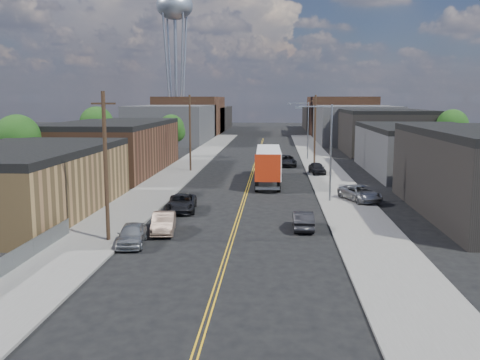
# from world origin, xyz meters

# --- Properties ---
(ground) EXTENTS (260.00, 260.00, 0.00)m
(ground) POSITION_xyz_m (0.00, 60.00, 0.00)
(ground) COLOR black
(ground) RESTS_ON ground
(centerline) EXTENTS (0.32, 120.00, 0.01)m
(centerline) POSITION_xyz_m (0.00, 45.00, 0.01)
(centerline) COLOR gold
(centerline) RESTS_ON ground
(sidewalk_left) EXTENTS (5.00, 140.00, 0.15)m
(sidewalk_left) POSITION_xyz_m (-9.50, 45.00, 0.07)
(sidewalk_left) COLOR slate
(sidewalk_left) RESTS_ON ground
(sidewalk_right) EXTENTS (5.00, 140.00, 0.15)m
(sidewalk_right) POSITION_xyz_m (9.50, 45.00, 0.07)
(sidewalk_right) COLOR slate
(sidewalk_right) RESTS_ON ground
(warehouse_tan) EXTENTS (12.00, 22.00, 5.60)m
(warehouse_tan) POSITION_xyz_m (-18.00, 18.00, 2.80)
(warehouse_tan) COLOR olive
(warehouse_tan) RESTS_ON ground
(warehouse_brown) EXTENTS (12.00, 26.00, 6.60)m
(warehouse_brown) POSITION_xyz_m (-18.00, 44.00, 3.30)
(warehouse_brown) COLOR #543421
(warehouse_brown) RESTS_ON ground
(industrial_right_b) EXTENTS (14.00, 24.00, 6.10)m
(industrial_right_b) POSITION_xyz_m (22.00, 46.00, 3.05)
(industrial_right_b) COLOR #343336
(industrial_right_b) RESTS_ON ground
(industrial_right_c) EXTENTS (14.00, 22.00, 7.60)m
(industrial_right_c) POSITION_xyz_m (22.00, 72.00, 3.80)
(industrial_right_c) COLOR black
(industrial_right_c) RESTS_ON ground
(skyline_left_a) EXTENTS (16.00, 30.00, 8.00)m
(skyline_left_a) POSITION_xyz_m (-20.00, 95.00, 4.00)
(skyline_left_a) COLOR #343336
(skyline_left_a) RESTS_ON ground
(skyline_right_a) EXTENTS (16.00, 30.00, 8.00)m
(skyline_right_a) POSITION_xyz_m (20.00, 95.00, 4.00)
(skyline_right_a) COLOR #343336
(skyline_right_a) RESTS_ON ground
(skyline_left_b) EXTENTS (16.00, 26.00, 10.00)m
(skyline_left_b) POSITION_xyz_m (-20.00, 120.00, 5.00)
(skyline_left_b) COLOR #543421
(skyline_left_b) RESTS_ON ground
(skyline_right_b) EXTENTS (16.00, 26.00, 10.00)m
(skyline_right_b) POSITION_xyz_m (20.00, 120.00, 5.00)
(skyline_right_b) COLOR #543421
(skyline_right_b) RESTS_ON ground
(skyline_left_c) EXTENTS (16.00, 40.00, 7.00)m
(skyline_left_c) POSITION_xyz_m (-20.00, 140.00, 3.50)
(skyline_left_c) COLOR black
(skyline_left_c) RESTS_ON ground
(skyline_right_c) EXTENTS (16.00, 40.00, 7.00)m
(skyline_right_c) POSITION_xyz_m (20.00, 140.00, 3.50)
(skyline_right_c) COLOR black
(skyline_right_c) RESTS_ON ground
(water_tower) EXTENTS (9.00, 9.00, 36.90)m
(water_tower) POSITION_xyz_m (-22.00, 110.00, 30.65)
(water_tower) COLOR gray
(water_tower) RESTS_ON ground
(streetlight_near) EXTENTS (3.39, 0.25, 9.00)m
(streetlight_near) POSITION_xyz_m (7.60, 25.00, 5.33)
(streetlight_near) COLOR gray
(streetlight_near) RESTS_ON ground
(streetlight_far) EXTENTS (3.39, 0.25, 9.00)m
(streetlight_far) POSITION_xyz_m (7.60, 60.00, 5.33)
(streetlight_far) COLOR gray
(streetlight_far) RESTS_ON ground
(utility_pole_left_near) EXTENTS (1.60, 0.26, 10.00)m
(utility_pole_left_near) POSITION_xyz_m (-8.20, 10.00, 5.14)
(utility_pole_left_near) COLOR black
(utility_pole_left_near) RESTS_ON ground
(utility_pole_left_far) EXTENTS (1.60, 0.26, 10.00)m
(utility_pole_left_far) POSITION_xyz_m (-8.20, 45.00, 5.14)
(utility_pole_left_far) COLOR black
(utility_pole_left_far) RESTS_ON ground
(utility_pole_right) EXTENTS (1.60, 0.26, 10.00)m
(utility_pole_right) POSITION_xyz_m (8.20, 48.00, 5.14)
(utility_pole_right) COLOR black
(utility_pole_right) RESTS_ON ground
(chainlink_fence) EXTENTS (0.05, 16.00, 1.22)m
(chainlink_fence) POSITION_xyz_m (-11.50, 3.50, 0.66)
(chainlink_fence) COLOR slate
(chainlink_fence) RESTS_ON ground
(tree_left_near) EXTENTS (4.85, 4.76, 7.91)m
(tree_left_near) POSITION_xyz_m (-23.94, 30.00, 5.18)
(tree_left_near) COLOR black
(tree_left_near) RESTS_ON ground
(tree_left_mid) EXTENTS (5.10, 5.04, 8.37)m
(tree_left_mid) POSITION_xyz_m (-23.94, 55.00, 5.48)
(tree_left_mid) COLOR black
(tree_left_mid) RESTS_ON ground
(tree_left_far) EXTENTS (4.35, 4.20, 6.97)m
(tree_left_far) POSITION_xyz_m (-13.94, 62.00, 4.57)
(tree_left_far) COLOR black
(tree_left_far) RESTS_ON ground
(tree_right_far) EXTENTS (4.85, 4.76, 7.91)m
(tree_right_far) POSITION_xyz_m (30.06, 60.00, 5.18)
(tree_right_far) COLOR black
(tree_right_far) RESTS_ON ground
(semi_truck) EXTENTS (2.82, 15.27, 3.99)m
(semi_truck) POSITION_xyz_m (2.18, 36.64, 2.27)
(semi_truck) COLOR silver
(semi_truck) RESTS_ON ground
(car_left_a) EXTENTS (2.19, 4.40, 1.44)m
(car_left_a) POSITION_xyz_m (-6.40, 9.28, 0.72)
(car_left_a) COLOR #9EA1A3
(car_left_a) RESTS_ON ground
(car_left_b) EXTENTS (2.09, 4.56, 1.45)m
(car_left_b) POSITION_xyz_m (-5.00, 12.64, 0.72)
(car_left_b) COLOR #785F4F
(car_left_b) RESTS_ON ground
(car_left_c) EXTENTS (2.83, 5.31, 1.42)m
(car_left_c) POSITION_xyz_m (-5.00, 20.08, 0.71)
(car_left_c) COLOR black
(car_left_c) RESTS_ON ground
(car_right_oncoming) EXTENTS (1.49, 4.18, 1.37)m
(car_right_oncoming) POSITION_xyz_m (5.00, 14.35, 0.69)
(car_right_oncoming) COLOR black
(car_right_oncoming) RESTS_ON ground
(car_right_lot_a) EXTENTS (4.08, 5.65, 1.43)m
(car_right_lot_a) POSITION_xyz_m (10.79, 25.07, 0.86)
(car_right_lot_a) COLOR gray
(car_right_lot_a) RESTS_ON sidewalk_right
(car_right_lot_c) EXTENTS (2.26, 4.37, 1.42)m
(car_right_lot_c) POSITION_xyz_m (8.20, 43.00, 0.86)
(car_right_lot_c) COLOR black
(car_right_lot_c) RESTS_ON sidewalk_right
(car_ahead_truck) EXTENTS (2.95, 5.72, 1.54)m
(car_ahead_truck) POSITION_xyz_m (4.50, 51.62, 0.77)
(car_ahead_truck) COLOR black
(car_ahead_truck) RESTS_ON ground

